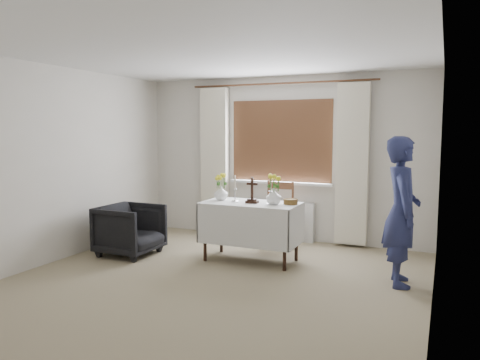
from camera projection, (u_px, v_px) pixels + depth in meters
name	position (u px, v px, depth m)	size (l,w,h in m)	color
ground	(206.00, 287.00, 5.05)	(5.00, 5.00, 0.00)	tan
altar_table	(251.00, 232.00, 6.02)	(1.24, 0.64, 0.76)	silver
wooden_chair	(276.00, 215.00, 6.71)	(0.43, 0.43, 0.94)	brown
armchair	(130.00, 230.00, 6.33)	(0.73, 0.75, 0.69)	black
person	(402.00, 211.00, 5.05)	(0.59, 0.39, 1.62)	navy
radiator	(279.00, 220.00, 7.22)	(1.10, 0.10, 0.60)	silver
wooden_cross	(252.00, 190.00, 5.93)	(0.15, 0.11, 0.33)	black
candlestick_left	(235.00, 189.00, 6.03)	(0.10, 0.10, 0.34)	silver
candlestick_right	(271.00, 191.00, 5.83)	(0.10, 0.10, 0.34)	silver
flower_vase_left	(221.00, 193.00, 6.20)	(0.18, 0.18, 0.19)	white
flower_vase_right	(274.00, 196.00, 5.82)	(0.19, 0.19, 0.20)	white
wicker_basket	(291.00, 202.00, 5.85)	(0.18, 0.18, 0.07)	brown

